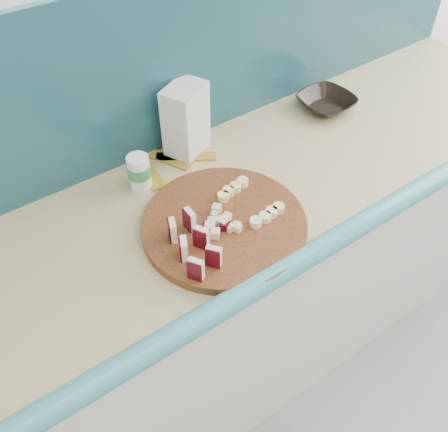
% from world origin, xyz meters
% --- Properties ---
extents(kitchen_counter, '(2.20, 0.63, 0.91)m').
position_xyz_m(kitchen_counter, '(0.10, 1.50, 0.46)').
color(kitchen_counter, white).
rests_on(kitchen_counter, ground).
extents(backsplash, '(2.20, 0.02, 0.50)m').
position_xyz_m(backsplash, '(0.10, 1.79, 1.16)').
color(backsplash, teal).
rests_on(backsplash, kitchen_counter).
extents(cutting_board, '(0.48, 0.48, 0.03)m').
position_xyz_m(cutting_board, '(-0.10, 1.39, 0.92)').
color(cutting_board, '#451D0E').
rests_on(cutting_board, kitchen_counter).
extents(apple_wedges, '(0.10, 0.18, 0.06)m').
position_xyz_m(apple_wedges, '(-0.22, 1.36, 0.97)').
color(apple_wedges, '#F0E3C0').
rests_on(apple_wedges, cutting_board).
extents(apple_chunks, '(0.07, 0.07, 0.02)m').
position_xyz_m(apple_chunks, '(-0.13, 1.39, 0.95)').
color(apple_chunks, beige).
rests_on(apple_chunks, cutting_board).
extents(banana_slices, '(0.12, 0.17, 0.02)m').
position_xyz_m(banana_slices, '(-0.01, 1.41, 0.95)').
color(banana_slices, '#FFEB9B').
rests_on(banana_slices, cutting_board).
extents(brown_bowl, '(0.19, 0.19, 0.04)m').
position_xyz_m(brown_bowl, '(0.49, 1.65, 0.93)').
color(brown_bowl, black).
rests_on(brown_bowl, kitchen_counter).
extents(flour_bag, '(0.15, 0.14, 0.22)m').
position_xyz_m(flour_bag, '(-0.00, 1.73, 1.02)').
color(flour_bag, silver).
rests_on(flour_bag, kitchen_counter).
extents(canister, '(0.06, 0.06, 0.11)m').
position_xyz_m(canister, '(-0.20, 1.66, 0.96)').
color(canister, white).
rests_on(canister, kitchen_counter).
extents(banana_peel, '(0.24, 0.20, 0.01)m').
position_xyz_m(banana_peel, '(-0.09, 1.71, 0.91)').
color(banana_peel, gold).
rests_on(banana_peel, kitchen_counter).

